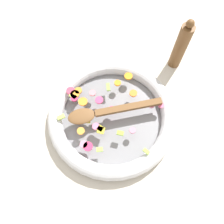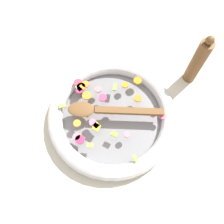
% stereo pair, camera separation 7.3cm
% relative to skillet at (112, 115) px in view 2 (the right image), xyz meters
% --- Properties ---
extents(ground_plane, '(4.00, 4.00, 0.00)m').
position_rel_skillet_xyz_m(ground_plane, '(0.00, 0.00, -0.02)').
color(ground_plane, beige).
extents(skillet, '(0.44, 0.44, 0.05)m').
position_rel_skillet_xyz_m(skillet, '(0.00, 0.00, 0.00)').
color(skillet, slate).
rests_on(skillet, ground_plane).
extents(chopped_vegetables, '(0.30, 0.36, 0.01)m').
position_rel_skillet_xyz_m(chopped_vegetables, '(0.01, 0.05, 0.03)').
color(chopped_vegetables, orange).
rests_on(chopped_vegetables, skillet).
extents(wooden_spoon, '(0.12, 0.32, 0.01)m').
position_rel_skillet_xyz_m(wooden_spoon, '(-0.01, 0.02, 0.04)').
color(wooden_spoon, brown).
rests_on(wooden_spoon, chopped_vegetables).
extents(pepper_mill, '(0.05, 0.05, 0.22)m').
position_rel_skillet_xyz_m(pepper_mill, '(0.25, -0.23, 0.08)').
color(pepper_mill, brown).
rests_on(pepper_mill, ground_plane).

